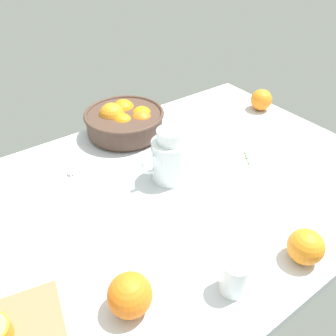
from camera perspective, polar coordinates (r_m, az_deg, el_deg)
The scene contains 9 objects.
ground_plane at distance 96.24cm, azimuth -0.58°, elevation -4.66°, with size 131.16×86.69×3.00cm, color silver.
fruit_bowl at distance 118.96cm, azimuth -7.06°, elevation 7.77°, with size 26.78×26.78×11.10cm.
juice_pitcher at distance 96.50cm, azimuth 0.32°, elevation 1.31°, with size 15.54×10.50×16.62cm.
juice_glass at distance 73.40cm, azimuth 10.88°, elevation -17.35°, with size 5.71×5.71×8.18cm.
loose_orange_0 at distance 69.60cm, azimuth -6.31°, elevation -20.08°, with size 8.70×8.70×8.70cm, color orange.
loose_orange_1 at distance 82.18cm, azimuth 21.75°, elevation -11.95°, with size 7.97×7.97×7.97cm, color orange.
loose_orange_2 at distance 138.65cm, azimuth 15.11°, elevation 10.79°, with size 7.99×7.99×7.99cm, color orange.
spoon at distance 102.15cm, azimuth -15.86°, elevation -2.07°, with size 9.26×15.28×1.00cm.
herb_sprig_0 at distance 110.36cm, azimuth 12.82°, elevation 1.66°, with size 4.78×7.08×0.93cm.
Camera 1 is at (-41.47, -58.60, 62.60)cm, focal length 36.98 mm.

